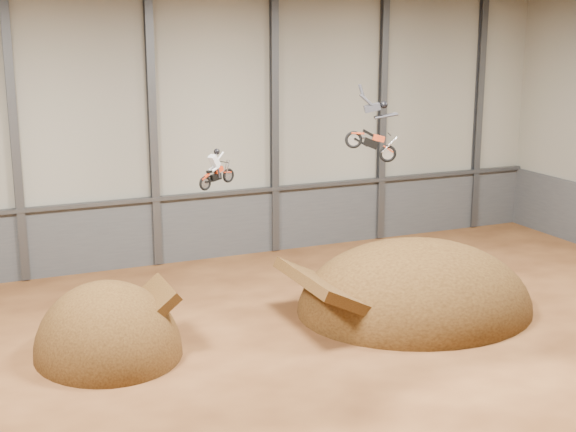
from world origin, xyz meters
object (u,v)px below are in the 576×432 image
(takeoff_ramp, at_px, (109,353))
(fmx_rider_b, at_px, (368,124))
(landing_ramp, at_px, (414,309))
(fmx_rider_a, at_px, (217,166))

(takeoff_ramp, relative_size, fmx_rider_b, 2.09)
(landing_ramp, distance_m, fmx_rider_b, 8.51)
(landing_ramp, bearing_deg, fmx_rider_b, 149.88)
(fmx_rider_a, relative_size, fmx_rider_b, 0.63)
(takeoff_ramp, height_order, fmx_rider_b, fmx_rider_b)
(takeoff_ramp, xyz_separation_m, fmx_rider_a, (5.49, 2.86, 6.46))
(fmx_rider_b, bearing_deg, fmx_rider_a, -178.00)
(fmx_rider_a, bearing_deg, landing_ramp, -46.21)
(landing_ramp, relative_size, fmx_rider_a, 5.49)
(takeoff_ramp, xyz_separation_m, landing_ramp, (13.43, -0.49, 0.00))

